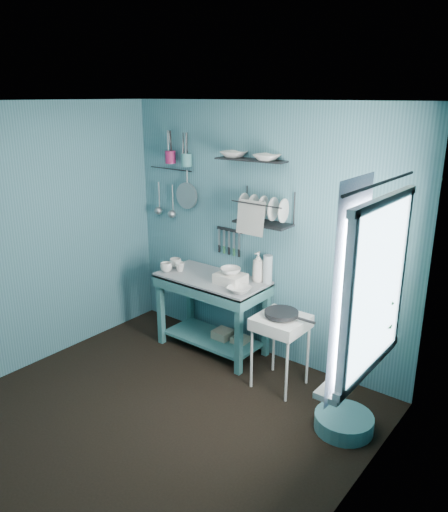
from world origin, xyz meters
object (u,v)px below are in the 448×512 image
Objects in this scene: work_counter at (212,314)px; mug_mid at (180,267)px; dish_rack at (263,208)px; potted_plant at (373,316)px; storage_tin_large at (223,340)px; storage_tin_small at (240,345)px; mug_left at (166,267)px; utensil_cup_magenta at (170,157)px; mug_right at (175,263)px; frying_pan at (281,313)px; water_bottle at (268,269)px; hotplate_stand at (280,352)px; soap_bottle at (258,267)px; colander at (187,196)px; floor_basin at (344,422)px; utensil_cup_teal at (187,160)px; wash_tub at (230,279)px.

mug_mid reaches higher than work_counter.
dish_rack is 1.57m from potted_plant.
storage_tin_large reaches higher than storage_tin_small.
mug_left is at bearing -168.90° from work_counter.
utensil_cup_magenta is at bearing 156.42° from work_counter.
potted_plant reaches higher than mug_right.
storage_tin_small is (-0.62, 0.24, -0.62)m from frying_pan.
dish_rack is (-0.03, -0.06, 0.61)m from water_bottle.
potted_plant reaches higher than hotplate_stand.
soap_bottle is 1.36× the size of storage_tin_large.
storage_tin_large is (-0.82, 0.21, -0.23)m from hotplate_stand.
colander is (-0.06, 0.40, 0.68)m from mug_left.
hotplate_stand is 1.32m from dish_rack.
mug_left is 2.36m from potted_plant.
mug_mid is 0.33× the size of soap_bottle.
mug_right is 2.40m from potted_plant.
utensil_cup_magenta reaches higher than work_counter.
soap_bottle is 0.86m from hotplate_stand.
storage_tin_large is 0.47× the size of floor_basin.
mug_left is 0.41× the size of soap_bottle.
frying_pan is 1.71m from colander.
work_counter is at bearing 165.74° from potted_plant.
soap_bottle is at bearing 21.80° from mug_left.
dish_rack is at bearing -2.89° from utensil_cup_teal.
mug_right reaches higher than frying_pan.
work_counter is at bearing 8.97° from mug_mid.
water_bottle is at bearing 136.64° from frying_pan.
mug_left is 1.12m from utensil_cup_teal.
potted_plant reaches higher than soap_bottle.
work_counter is 0.31m from storage_tin_large.
floor_basin is (2.17, -0.39, -0.78)m from mug_right.
floor_basin is at bearing -10.15° from mug_right.
storage_tin_large is at bearing 4.76° from mug_right.
storage_tin_large is (-0.32, -0.15, -0.84)m from soap_bottle.
soap_bottle reaches higher than mug_right.
wash_tub is 1.07m from colander.
utensil_cup_magenta is at bearing 142.11° from mug_mid.
wash_tub is at bearing 164.28° from potted_plant.
mug_left is 0.18× the size of hotplate_stand.
mug_left is at bearing 172.42° from potted_plant.
potted_plant is at bearing -19.55° from storage_tin_small.
storage_tin_small is (0.20, 0.03, -0.01)m from storage_tin_large.
work_counter is 11.24× the size of mug_mid.
work_counter is at bearing 175.88° from hotplate_stand.
wash_tub is 1.00× the size of water_bottle.
dish_rack reaches higher than colander.
frying_pan is 0.62× the size of potted_plant.
utensil_cup_teal is at bearing 164.52° from floor_basin.
utensil_cup_magenta is 0.23m from utensil_cup_teal.
water_bottle is 2.15× the size of utensil_cup_teal.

